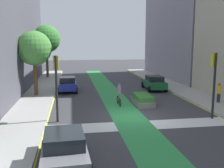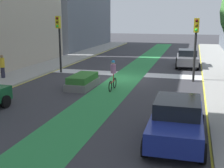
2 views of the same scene
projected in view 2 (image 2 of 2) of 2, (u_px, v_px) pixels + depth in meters
ground_plane at (119, 79)px, 22.11m from camera, size 120.00×120.00×0.00m
bike_lane_paint at (125, 79)px, 22.00m from camera, size 2.40×60.00×0.01m
crosswalk_band at (125, 74)px, 23.99m from camera, size 12.00×1.80×0.01m
curb_stripe_left at (204, 83)px, 20.57m from camera, size 0.16×60.00×0.01m
sidewalk_right at (28, 73)px, 24.02m from camera, size 3.00×60.00×0.15m
curb_stripe_right at (45, 75)px, 23.65m from camera, size 0.16×60.00×0.01m
traffic_signal_near_right at (59, 34)px, 23.89m from camera, size 0.35×0.52×4.52m
traffic_signal_near_left at (196, 38)px, 20.39m from camera, size 0.35×0.52×4.38m
car_blue_left_far at (177, 120)px, 10.86m from camera, size 2.04×4.21×1.57m
car_grey_left_near at (187, 58)px, 27.17m from camera, size 2.19×4.28×1.57m
cyclist_in_lane at (113, 74)px, 18.62m from camera, size 0.32×1.73×1.86m
pedestrian_sidewalk_right_a at (2, 66)px, 21.56m from camera, size 0.34×0.34×1.66m
median_planter at (83, 81)px, 19.28m from camera, size 1.38×2.98×0.85m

